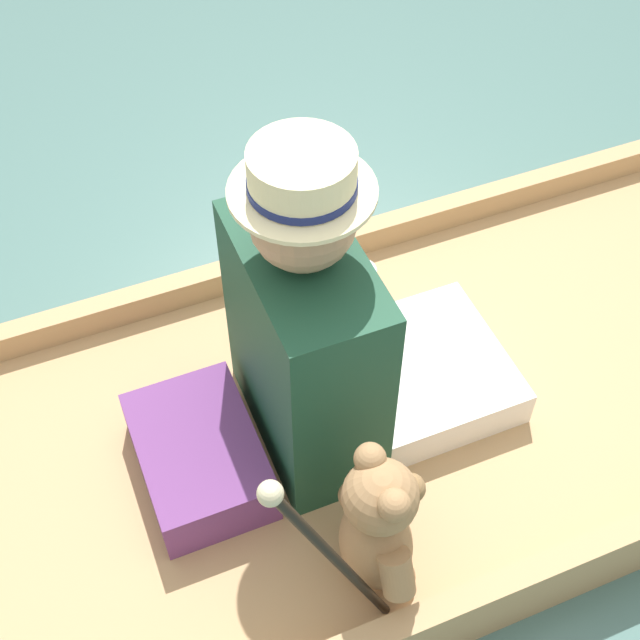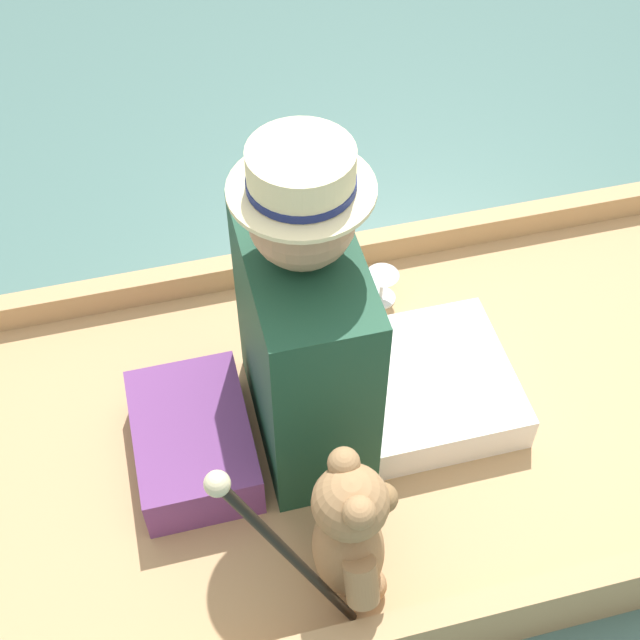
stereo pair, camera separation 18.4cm
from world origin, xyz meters
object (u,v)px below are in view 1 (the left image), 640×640
at_px(seated_person, 329,337).
at_px(teddy_bear, 379,528).
at_px(walking_cane, 325,548).
at_px(wine_glass, 360,277).

distance_m(seated_person, teddy_bear, 0.45).
distance_m(seated_person, walking_cane, 0.58).
xyz_separation_m(seated_person, wine_glass, (-0.36, 0.25, -0.26)).
height_order(wine_glass, walking_cane, walking_cane).
relative_size(teddy_bear, wine_glass, 4.39).
distance_m(teddy_bear, wine_glass, 0.86).
xyz_separation_m(seated_person, teddy_bear, (0.42, -0.06, -0.13)).
xyz_separation_m(teddy_bear, walking_cane, (0.10, -0.16, 0.22)).
bearing_deg(teddy_bear, seated_person, 171.41).
bearing_deg(teddy_bear, wine_glass, 158.36).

